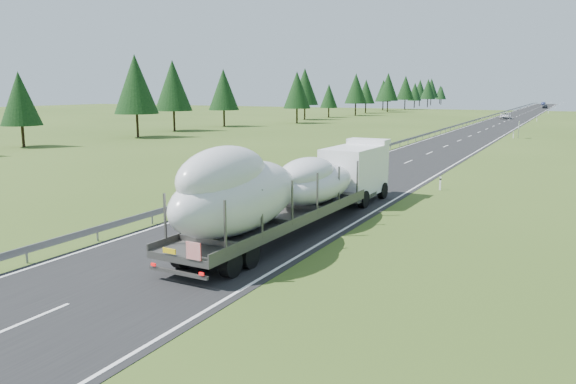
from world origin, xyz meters
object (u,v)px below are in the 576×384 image
at_px(highway_sign, 519,126).
at_px(boat_truck, 290,185).
at_px(distant_car_dark, 545,106).
at_px(distant_car_blue, 543,103).
at_px(distant_van, 505,116).

xyz_separation_m(highway_sign, boat_truck, (-4.81, -66.24, 0.72)).
bearing_deg(distant_car_dark, boat_truck, -90.45).
distance_m(boat_truck, distant_car_blue, 265.44).
xyz_separation_m(highway_sign, distant_car_blue, (-7.71, 199.17, -1.13)).
xyz_separation_m(boat_truck, distant_van, (-3.71, 125.34, -1.75)).
bearing_deg(highway_sign, distant_car_dark, 91.65).
relative_size(highway_sign, distant_car_blue, 0.63).
height_order(boat_truck, distant_car_blue, boat_truck).
xyz_separation_m(distant_van, distant_car_dark, (4.25, 89.30, -0.01)).
bearing_deg(boat_truck, distant_car_blue, 90.63).
xyz_separation_m(highway_sign, distant_car_dark, (-4.27, 148.39, -1.04)).
bearing_deg(distant_car_dark, distant_van, -93.03).
bearing_deg(distant_car_dark, distant_car_blue, 93.57).
height_order(highway_sign, boat_truck, boat_truck).
bearing_deg(distant_car_dark, highway_sign, -88.66).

